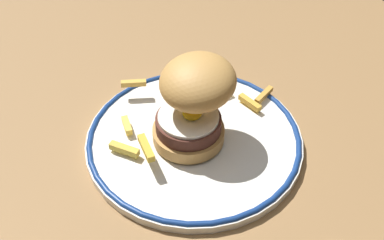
% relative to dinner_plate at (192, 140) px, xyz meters
% --- Properties ---
extents(ground_plane, '(1.43, 1.06, 0.04)m').
position_rel_dinner_plate_xyz_m(ground_plane, '(0.05, 0.00, -0.03)').
color(ground_plane, olive).
extents(dinner_plate, '(0.30, 0.30, 0.02)m').
position_rel_dinner_plate_xyz_m(dinner_plate, '(0.00, 0.00, 0.00)').
color(dinner_plate, white).
rests_on(dinner_plate, ground_plane).
extents(burger, '(0.13, 0.14, 0.12)m').
position_rel_dinner_plate_xyz_m(burger, '(-0.00, 0.01, 0.07)').
color(burger, '#BB8643').
rests_on(burger, dinner_plate).
extents(fries_pile, '(0.17, 0.26, 0.03)m').
position_rel_dinner_plate_xyz_m(fries_pile, '(-0.04, 0.01, 0.02)').
color(fries_pile, gold).
rests_on(fries_pile, dinner_plate).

